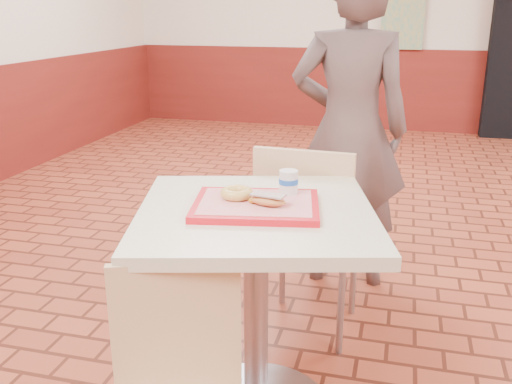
% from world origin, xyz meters
% --- Properties ---
extents(main_table, '(0.79, 0.79, 0.84)m').
position_xyz_m(main_table, '(-0.97, -0.63, 0.56)').
color(main_table, beige).
rests_on(main_table, ground).
extents(chair_main_back, '(0.45, 0.45, 0.93)m').
position_xyz_m(chair_main_back, '(-0.89, -0.02, 0.52)').
color(chair_main_back, '#D8B281').
rests_on(chair_main_back, ground).
extents(customer, '(0.67, 0.48, 1.73)m').
position_xyz_m(customer, '(-0.78, 0.63, 0.86)').
color(customer, brown).
rests_on(customer, ground).
extents(serving_tray, '(0.42, 0.33, 0.03)m').
position_xyz_m(serving_tray, '(-0.97, -0.63, 0.85)').
color(serving_tray, red).
rests_on(serving_tray, main_table).
extents(ring_donut, '(0.15, 0.15, 0.04)m').
position_xyz_m(ring_donut, '(-1.04, -0.60, 0.88)').
color(ring_donut, gold).
rests_on(ring_donut, serving_tray).
extents(long_john_donut, '(0.14, 0.08, 0.04)m').
position_xyz_m(long_john_donut, '(-0.92, -0.65, 0.88)').
color(long_john_donut, '#BE7137').
rests_on(long_john_donut, serving_tray).
extents(paper_cup, '(0.07, 0.07, 0.08)m').
position_xyz_m(paper_cup, '(-0.88, -0.51, 0.91)').
color(paper_cup, silver).
rests_on(paper_cup, serving_tray).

